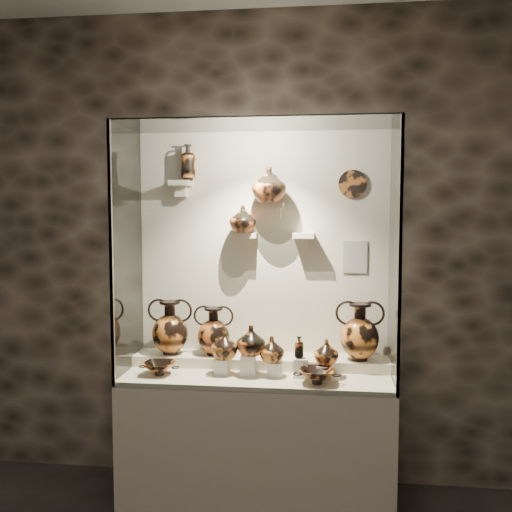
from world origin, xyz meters
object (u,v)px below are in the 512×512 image
at_px(jug_a, 225,345).
at_px(ovoid_vase_a, 243,219).
at_px(jug_b, 251,340).
at_px(jug_e, 326,352).
at_px(amphora_right, 360,331).
at_px(lekythos_tall, 188,160).
at_px(kylix_right, 317,375).
at_px(kylix_left, 159,367).
at_px(jug_c, 272,349).
at_px(ovoid_vase_b, 269,184).
at_px(amphora_mid, 214,331).
at_px(lekythos_small, 299,346).
at_px(amphora_left, 170,327).

height_order(jug_a, ovoid_vase_a, ovoid_vase_a).
height_order(jug_b, jug_e, jug_b).
distance_m(amphora_right, lekythos_tall, 1.60).
bearing_deg(kylix_right, ovoid_vase_a, 130.84).
relative_size(jug_b, jug_e, 1.19).
bearing_deg(kylix_left, jug_c, -0.64).
height_order(kylix_right, ovoid_vase_b, ovoid_vase_b).
bearing_deg(amphora_right, jug_e, -151.84).
bearing_deg(amphora_mid, jug_e, -10.84).
xyz_separation_m(lekythos_tall, ovoid_vase_b, (0.55, -0.06, -0.17)).
xyz_separation_m(lekythos_small, kylix_right, (0.11, -0.12, -0.14)).
relative_size(jug_a, jug_b, 0.95).
bearing_deg(lekythos_tall, amphora_mid, -29.53).
bearing_deg(ovoid_vase_b, ovoid_vase_a, 167.72).
bearing_deg(kylix_right, jug_e, 56.21).
xyz_separation_m(amphora_left, kylix_right, (0.99, -0.32, -0.20)).
height_order(jug_e, kylix_right, jug_e).
xyz_separation_m(jug_c, lekythos_tall, (-0.59, 0.29, 1.20)).
xyz_separation_m(jug_c, lekythos_small, (0.17, 0.01, 0.03)).
relative_size(jug_c, ovoid_vase_b, 0.70).
height_order(lekythos_small, lekythos_tall, lekythos_tall).
xyz_separation_m(amphora_left, jug_c, (0.71, -0.20, -0.08)).
bearing_deg(kylix_right, ovoid_vase_b, 120.43).
height_order(amphora_mid, jug_e, amphora_mid).
distance_m(jug_e, lekythos_small, 0.17).
distance_m(lekythos_small, kylix_right, 0.22).
relative_size(jug_c, jug_e, 1.03).
bearing_deg(kylix_left, jug_a, 3.23).
bearing_deg(ovoid_vase_b, kylix_left, -161.43).
xyz_separation_m(jug_e, kylix_right, (-0.05, -0.14, -0.10)).
distance_m(amphora_right, kylix_left, 1.30).
bearing_deg(jug_e, ovoid_vase_b, 175.30).
xyz_separation_m(jug_b, ovoid_vase_b, (0.09, 0.24, 0.98)).
height_order(amphora_mid, jug_b, amphora_mid).
distance_m(jug_a, ovoid_vase_b, 1.07).
distance_m(jug_c, kylix_left, 0.72).
height_order(amphora_mid, lekythos_tall, lekythos_tall).
relative_size(amphora_left, jug_c, 2.22).
relative_size(jug_a, ovoid_vase_a, 0.97).
height_order(jug_e, ovoid_vase_b, ovoid_vase_b).
relative_size(amphora_right, ovoid_vase_a, 2.03).
xyz_separation_m(kylix_left, ovoid_vase_a, (0.49, 0.31, 0.93)).
distance_m(jug_a, lekythos_tall, 1.25).
bearing_deg(kylix_left, lekythos_small, -1.06).
relative_size(jug_a, ovoid_vase_b, 0.77).
distance_m(jug_c, ovoid_vase_b, 1.06).
distance_m(amphora_mid, ovoid_vase_b, 1.04).
xyz_separation_m(amphora_left, amphora_right, (1.26, -0.00, 0.01)).
bearing_deg(ovoid_vase_b, amphora_left, 178.20).
distance_m(amphora_left, jug_c, 0.74).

